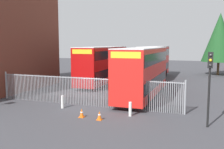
{
  "coord_description": "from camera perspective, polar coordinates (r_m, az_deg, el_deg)",
  "views": [
    {
      "loc": [
        7.71,
        -17.37,
        4.74
      ],
      "look_at": [
        0.0,
        4.0,
        2.0
      ],
      "focal_mm": 40.64,
      "sensor_mm": 36.0,
      "label": 1
    }
  ],
  "objects": [
    {
      "name": "ground_plane",
      "position": [
        26.93,
        2.9,
        -3.27
      ],
      "size": [
        100.0,
        100.0,
        0.0
      ],
      "primitive_type": "plane",
      "color": "#3D3D42"
    },
    {
      "name": "palisade_fence",
      "position": [
        19.68,
        -6.3,
        -3.58
      ],
      "size": [
        15.17,
        0.14,
        2.35
      ],
      "color": "gray",
      "rests_on": "ground"
    },
    {
      "name": "double_decker_bus_near_gate",
      "position": [
        22.53,
        7.0,
        0.92
      ],
      "size": [
        2.54,
        10.81,
        4.42
      ],
      "color": "red",
      "rests_on": "ground"
    },
    {
      "name": "double_decker_bus_behind_fence_left",
      "position": [
        29.9,
        -2.1,
        2.43
      ],
      "size": [
        2.54,
        10.81,
        4.42
      ],
      "color": "#B70C0C",
      "rests_on": "ground"
    },
    {
      "name": "double_decker_bus_behind_fence_right",
      "position": [
        35.27,
        9.55,
        3.02
      ],
      "size": [
        2.54,
        10.81,
        4.42
      ],
      "color": "red",
      "rests_on": "ground"
    },
    {
      "name": "bollard_near_left",
      "position": [
        19.22,
        -11.1,
        -6.07
      ],
      "size": [
        0.2,
        0.2,
        0.95
      ],
      "primitive_type": "cylinder",
      "color": "silver",
      "rests_on": "ground"
    },
    {
      "name": "bollard_center_front",
      "position": [
        16.89,
        4.12,
        -7.77
      ],
      "size": [
        0.2,
        0.2,
        0.95
      ],
      "primitive_type": "cylinder",
      "color": "silver",
      "rests_on": "ground"
    },
    {
      "name": "traffic_cone_by_gate",
      "position": [
        16.74,
        -6.83,
        -8.59
      ],
      "size": [
        0.34,
        0.34,
        0.59
      ],
      "color": "orange",
      "rests_on": "ground"
    },
    {
      "name": "traffic_cone_mid_forecourt",
      "position": [
        16.09,
        -2.85,
        -9.18
      ],
      "size": [
        0.34,
        0.34,
        0.59
      ],
      "color": "orange",
      "rests_on": "ground"
    },
    {
      "name": "traffic_light_kerbside",
      "position": [
        15.18,
        21.12,
        -0.22
      ],
      "size": [
        0.28,
        0.33,
        4.3
      ],
      "color": "black",
      "rests_on": "ground"
    },
    {
      "name": "tree_short_side",
      "position": [
        41.75,
        23.05,
        7.69
      ],
      "size": [
        5.11,
        5.11,
        9.39
      ],
      "color": "#4C3823",
      "rests_on": "ground"
    }
  ]
}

